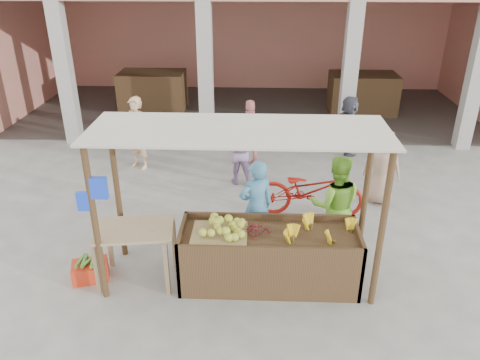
{
  "coord_description": "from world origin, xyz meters",
  "views": [
    {
      "loc": [
        0.3,
        -5.74,
        4.46
      ],
      "look_at": [
        0.02,
        1.2,
        1.1
      ],
      "focal_mm": 35.0,
      "sensor_mm": 36.0,
      "label": 1
    }
  ],
  "objects_px": {
    "red_crate": "(90,271)",
    "motorcycle": "(309,189)",
    "vendor_blue": "(256,204)",
    "vendor_green": "(335,203)",
    "side_table": "(135,237)",
    "fruit_stall": "(269,258)"
  },
  "relations": [
    {
      "from": "fruit_stall",
      "to": "vendor_green",
      "type": "relative_size",
      "value": 1.45
    },
    {
      "from": "side_table",
      "to": "motorcycle",
      "type": "relative_size",
      "value": 0.58
    },
    {
      "from": "red_crate",
      "to": "motorcycle",
      "type": "xyz_separation_m",
      "value": [
        3.47,
        2.06,
        0.41
      ]
    },
    {
      "from": "vendor_green",
      "to": "motorcycle",
      "type": "bearing_deg",
      "value": -72.32
    },
    {
      "from": "fruit_stall",
      "to": "red_crate",
      "type": "distance_m",
      "value": 2.71
    },
    {
      "from": "fruit_stall",
      "to": "vendor_green",
      "type": "bearing_deg",
      "value": 38.83
    },
    {
      "from": "vendor_blue",
      "to": "vendor_green",
      "type": "xyz_separation_m",
      "value": [
        1.26,
        0.04,
        0.03
      ]
    },
    {
      "from": "vendor_green",
      "to": "motorcycle",
      "type": "relative_size",
      "value": 0.86
    },
    {
      "from": "motorcycle",
      "to": "side_table",
      "type": "bearing_deg",
      "value": 130.07
    },
    {
      "from": "side_table",
      "to": "vendor_green",
      "type": "bearing_deg",
      "value": 8.52
    },
    {
      "from": "side_table",
      "to": "vendor_blue",
      "type": "height_order",
      "value": "vendor_blue"
    },
    {
      "from": "vendor_blue",
      "to": "fruit_stall",
      "type": "bearing_deg",
      "value": 79.52
    },
    {
      "from": "fruit_stall",
      "to": "vendor_green",
      "type": "height_order",
      "value": "vendor_green"
    },
    {
      "from": "motorcycle",
      "to": "red_crate",
      "type": "bearing_deg",
      "value": 123.92
    },
    {
      "from": "fruit_stall",
      "to": "side_table",
      "type": "relative_size",
      "value": 2.15
    },
    {
      "from": "side_table",
      "to": "red_crate",
      "type": "relative_size",
      "value": 2.31
    },
    {
      "from": "side_table",
      "to": "vendor_green",
      "type": "xyz_separation_m",
      "value": [
        3.02,
        0.9,
        0.14
      ]
    },
    {
      "from": "fruit_stall",
      "to": "red_crate",
      "type": "relative_size",
      "value": 4.98
    },
    {
      "from": "fruit_stall",
      "to": "red_crate",
      "type": "height_order",
      "value": "fruit_stall"
    },
    {
      "from": "red_crate",
      "to": "vendor_blue",
      "type": "xyz_separation_m",
      "value": [
        2.49,
        0.88,
        0.73
      ]
    },
    {
      "from": "vendor_green",
      "to": "side_table",
      "type": "bearing_deg",
      "value": 20.19
    },
    {
      "from": "red_crate",
      "to": "motorcycle",
      "type": "distance_m",
      "value": 4.05
    }
  ]
}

